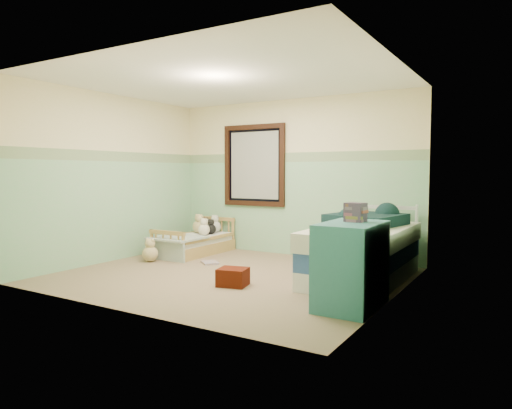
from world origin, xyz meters
The scene contains 31 objects.
floor centered at (0.00, 0.00, -0.01)m, with size 4.20×3.60×0.02m, color brown.
ceiling centered at (0.00, 0.00, 2.51)m, with size 4.20×3.60×0.02m, color white.
wall_back centered at (0.00, 1.80, 1.25)m, with size 4.20×0.04×2.50m, color beige.
wall_front centered at (0.00, -1.80, 1.25)m, with size 4.20×0.04×2.50m, color beige.
wall_left centered at (-2.10, 0.00, 1.25)m, with size 0.04×3.60×2.50m, color beige.
wall_right centered at (2.10, 0.00, 1.25)m, with size 0.04×3.60×2.50m, color beige.
wainscot_mint centered at (0.00, 1.79, 0.75)m, with size 4.20×0.01×1.50m, color #81C38B.
border_strip centered at (0.00, 1.79, 1.57)m, with size 4.20×0.01×0.15m, color #46724C.
window_frame centered at (-0.70, 1.76, 1.45)m, with size 1.16×0.06×1.36m, color black.
window_blinds centered at (-0.70, 1.77, 1.45)m, with size 0.92×0.01×1.12m, color #AEAEA9.
toddler_bed_frame centered at (-1.41, 1.05, 0.09)m, with size 0.69×1.38×0.18m, color olive.
toddler_mattress centered at (-1.41, 1.05, 0.24)m, with size 0.63×1.33×0.12m, color white.
patchwork_quilt centered at (-1.41, 0.62, 0.31)m, with size 0.75×0.69×0.03m, color #6C95C8.
plush_bed_brown centered at (-1.56, 1.55, 0.39)m, with size 0.18×0.18×0.18m, color brown.
plush_bed_white centered at (-1.36, 1.55, 0.40)m, with size 0.20×0.20×0.20m, color silver.
plush_bed_tan centered at (-1.51, 1.33, 0.40)m, with size 0.21×0.21×0.21m, color tan.
plush_bed_dark centered at (-1.28, 1.33, 0.38)m, with size 0.17×0.17×0.17m, color black.
plush_floor_cream centered at (-1.61, 0.79, 0.13)m, with size 0.26×0.26×0.26m, color #EEE4C7.
plush_floor_tan centered at (-1.54, 0.16, 0.12)m, with size 0.24×0.24×0.24m, color tan.
twin_bed_frame centered at (1.55, 0.64, 0.11)m, with size 0.95×1.91×0.22m, color silver.
twin_boxspring centered at (1.55, 0.64, 0.33)m, with size 0.95×1.91×0.22m, color navy.
twin_mattress centered at (1.55, 0.64, 0.55)m, with size 0.99×1.95×0.22m, color silver.
teal_blanket centered at (1.50, 0.94, 0.73)m, with size 0.81×0.86×0.14m, color black.
dresser centered at (1.83, -0.54, 0.42)m, with size 0.53×0.84×0.84m, color teal.
book_stack centered at (1.83, -0.44, 0.94)m, with size 0.19×0.15×0.19m, color brown.
red_pillow centered at (0.34, -0.42, 0.10)m, with size 0.33×0.29×0.21m, color maroon.
floor_book centered at (-0.70, 0.51, 0.01)m, with size 0.28×0.22×0.03m, color orange.
extra_plush_0 centered at (-1.39, 1.43, 0.38)m, with size 0.16×0.16×0.16m, color silver.
extra_plush_1 centered at (-1.30, 1.16, 0.39)m, with size 0.19×0.19×0.19m, color #EEE4C7.
extra_plush_2 centered at (-1.56, 1.37, 0.41)m, with size 0.22×0.22×0.22m, color tan.
extra_plush_3 centered at (-1.47, 1.50, 0.37)m, with size 0.15×0.15×0.15m, color black.
Camera 1 is at (3.35, -4.88, 1.34)m, focal length 32.51 mm.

